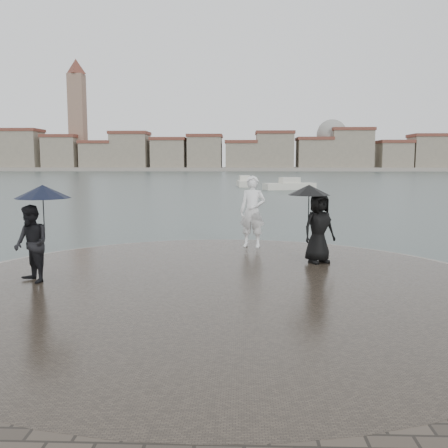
{
  "coord_description": "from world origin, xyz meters",
  "views": [
    {
      "loc": [
        0.42,
        -6.6,
        2.86
      ],
      "look_at": [
        0.0,
        4.8,
        1.45
      ],
      "focal_mm": 40.0,
      "sensor_mm": 36.0,
      "label": 1
    }
  ],
  "objects": [
    {
      "name": "ground",
      "position": [
        0.0,
        0.0,
        0.0
      ],
      "size": [
        400.0,
        400.0,
        0.0
      ],
      "primitive_type": "plane",
      "color": "#2B3835",
      "rests_on": "ground"
    },
    {
      "name": "kerb_ring",
      "position": [
        0.0,
        3.5,
        0.16
      ],
      "size": [
        12.5,
        12.5,
        0.32
      ],
      "primitive_type": "cylinder",
      "color": "gray",
      "rests_on": "ground"
    },
    {
      "name": "quay_tip",
      "position": [
        0.0,
        3.5,
        0.18
      ],
      "size": [
        11.9,
        11.9,
        0.36
      ],
      "primitive_type": "cylinder",
      "color": "#2D261E",
      "rests_on": "ground"
    },
    {
      "name": "statue",
      "position": [
        0.72,
        8.08,
        1.42
      ],
      "size": [
        0.88,
        0.7,
        2.11
      ],
      "primitive_type": "imported",
      "rotation": [
        0.0,
        0.0,
        -0.29
      ],
      "color": "white",
      "rests_on": "quay_tip"
    },
    {
      "name": "visitor_left",
      "position": [
        -3.89,
        3.52,
        1.52
      ],
      "size": [
        1.33,
        1.17,
        2.04
      ],
      "color": "black",
      "rests_on": "quay_tip"
    },
    {
      "name": "visitor_right",
      "position": [
        2.26,
        5.82,
        1.49
      ],
      "size": [
        1.29,
        1.08,
        1.95
      ],
      "color": "black",
      "rests_on": "quay_tip"
    },
    {
      "name": "far_skyline",
      "position": [
        -6.29,
        160.71,
        5.61
      ],
      "size": [
        260.0,
        20.0,
        37.0
      ],
      "color": "gray",
      "rests_on": "ground"
    },
    {
      "name": "boats",
      "position": [
        11.24,
        45.46,
        0.38
      ],
      "size": [
        30.49,
        21.48,
        1.5
      ],
      "color": "beige",
      "rests_on": "ground"
    }
  ]
}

